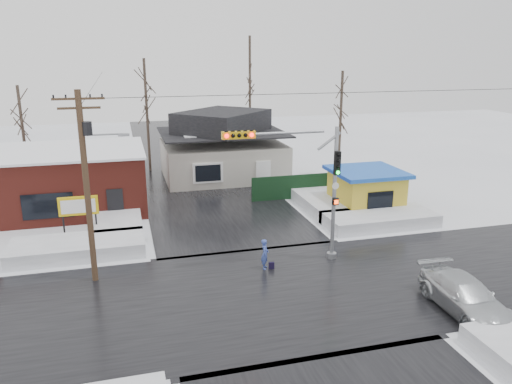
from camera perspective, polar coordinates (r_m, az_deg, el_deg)
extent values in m
plane|color=white|center=(23.16, 2.34, -11.41)|extent=(120.00, 120.00, 0.00)
cube|color=black|center=(23.15, 2.34, -11.39)|extent=(10.00, 120.00, 0.02)
cube|color=black|center=(23.15, 2.34, -11.39)|extent=(120.00, 10.00, 0.02)
cube|color=white|center=(28.63, -19.68, -6.01)|extent=(7.00, 3.00, 0.80)
cube|color=white|center=(32.33, 13.96, -3.04)|extent=(7.00, 3.00, 0.80)
cube|color=white|center=(33.22, -15.67, -2.65)|extent=(3.00, 8.00, 0.80)
cube|color=white|center=(35.77, 7.31, -0.86)|extent=(3.00, 8.00, 0.80)
cylinder|color=gray|center=(25.83, 8.92, -0.31)|extent=(0.20, 0.20, 7.00)
cylinder|color=gray|center=(26.94, 8.62, -7.17)|extent=(0.50, 0.50, 0.30)
cylinder|color=gray|center=(24.05, 2.66, 6.73)|extent=(4.60, 0.14, 0.14)
cube|color=gold|center=(23.53, -2.01, 6.54)|extent=(1.60, 0.28, 0.35)
sphere|color=#FF0C0C|center=(23.25, -3.37, 6.40)|extent=(0.20, 0.20, 0.20)
sphere|color=#FF0C0C|center=(23.52, -0.49, 6.54)|extent=(0.20, 0.20, 0.20)
cube|color=black|center=(25.24, 9.27, 3.28)|extent=(0.30, 0.22, 1.20)
sphere|color=#0CE533|center=(25.21, 9.35, 2.21)|extent=(0.18, 0.18, 0.18)
cube|color=black|center=(25.74, 9.07, -1.07)|extent=(0.30, 0.20, 0.35)
cylinder|color=#382619|center=(23.97, -18.76, 0.23)|extent=(0.28, 0.28, 9.00)
cube|color=#382619|center=(23.26, -19.66, 10.01)|extent=(2.20, 0.10, 0.10)
cube|color=#382619|center=(23.30, -19.57, 9.03)|extent=(1.80, 0.10, 0.10)
cylinder|color=black|center=(23.39, -18.75, 6.90)|extent=(0.44, 0.44, 0.60)
cylinder|color=gray|center=(23.41, -17.10, 6.30)|extent=(1.80, 0.08, 0.08)
cube|color=gray|center=(23.40, -14.88, 6.34)|extent=(0.50, 0.22, 0.12)
cube|color=maroon|center=(36.94, -22.06, 1.20)|extent=(12.00, 8.00, 4.00)
cube|color=white|center=(36.52, -22.39, 4.31)|extent=(12.20, 8.20, 0.15)
cube|color=black|center=(33.24, -22.69, -1.49)|extent=(3.00, 0.08, 1.60)
cube|color=black|center=(33.00, -15.76, -1.51)|extent=(1.00, 0.08, 2.20)
cylinder|color=black|center=(30.90, -21.11, -3.56)|extent=(0.10, 0.10, 1.80)
cylinder|color=black|center=(30.74, -17.78, -3.34)|extent=(0.10, 0.10, 1.80)
cube|color=gold|center=(30.48, -19.64, -1.50)|extent=(2.20, 0.18, 1.10)
cube|color=white|center=(30.37, -19.65, -1.56)|extent=(1.90, 0.02, 0.80)
cube|color=#BBB4A8|center=(43.39, -3.82, 3.69)|extent=(10.00, 8.00, 3.00)
cube|color=black|center=(42.95, -3.88, 6.82)|extent=(10.40, 8.40, 0.12)
pyramid|color=black|center=(42.81, -3.90, 8.09)|extent=(9.00, 7.00, 1.80)
cube|color=maroon|center=(44.50, -0.08, 8.47)|extent=(0.70, 0.70, 1.40)
cube|color=white|center=(39.18, -5.51, 2.18)|extent=(2.40, 0.12, 1.60)
cube|color=gold|center=(34.81, 12.42, -0.04)|extent=(4.00, 4.00, 2.60)
cube|color=#1934BE|center=(34.45, 12.56, 2.28)|extent=(4.60, 4.60, 0.25)
cube|color=black|center=(33.10, 14.02, -0.96)|extent=(1.80, 0.06, 1.20)
cube|color=black|center=(37.24, 5.47, 0.66)|extent=(8.00, 0.12, 1.80)
cylinder|color=#332821|center=(46.01, -12.34, 8.48)|extent=(0.24, 0.24, 10.00)
cylinder|color=#332821|center=(49.38, -0.70, 10.49)|extent=(0.24, 0.24, 12.00)
cylinder|color=#332821|center=(44.05, 9.61, 7.65)|extent=(0.24, 0.24, 9.00)
cylinder|color=#332821|center=(44.78, -25.04, 5.88)|extent=(0.24, 0.24, 8.00)
imported|color=#3A4FA4|center=(25.17, 1.02, -7.14)|extent=(0.55, 0.66, 1.55)
imported|color=silver|center=(23.03, 22.75, -10.91)|extent=(2.15, 4.98, 1.43)
cube|color=black|center=(25.36, 1.78, -8.44)|extent=(0.29, 0.16, 0.35)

